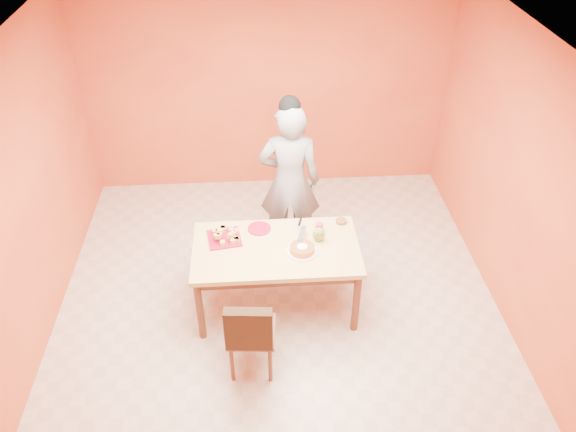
{
  "coord_description": "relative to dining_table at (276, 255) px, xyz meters",
  "views": [
    {
      "loc": [
        -0.19,
        -4.0,
        4.2
      ],
      "look_at": [
        0.11,
        0.3,
        1.01
      ],
      "focal_mm": 35.0,
      "sensor_mm": 36.0,
      "label": 1
    }
  ],
  "objects": [
    {
      "name": "egg_ornament",
      "position": [
        0.42,
        0.08,
        0.17
      ],
      "size": [
        0.14,
        0.13,
        0.15
      ],
      "primitive_type": "ellipsoid",
      "rotation": [
        0.0,
        0.0,
        -0.28
      ],
      "color": "olive",
      "rests_on": "dining_table"
    },
    {
      "name": "dining_chair",
      "position": [
        -0.26,
        -0.79,
        -0.19
      ],
      "size": [
        0.45,
        0.52,
        0.91
      ],
      "rotation": [
        0.0,
        0.0,
        -0.09
      ],
      "color": "brown",
      "rests_on": "floor"
    },
    {
      "name": "sponge_cake",
      "position": [
        0.24,
        -0.08,
        0.13
      ],
      "size": [
        0.31,
        0.31,
        0.05
      ],
      "primitive_type": "cylinder",
      "rotation": [
        0.0,
        0.0,
        0.39
      ],
      "color": "orange",
      "rests_on": "white_cake_plate"
    },
    {
      "name": "magenta_glass",
      "position": [
        0.44,
        0.2,
        0.15
      ],
      "size": [
        0.08,
        0.08,
        0.11
      ],
      "primitive_type": "cylinder",
      "rotation": [
        0.0,
        0.0,
        0.05
      ],
      "color": "#CC1E63",
      "rests_on": "dining_table"
    },
    {
      "name": "red_dinner_plate",
      "position": [
        -0.15,
        0.3,
        0.1
      ],
      "size": [
        0.28,
        0.28,
        0.01
      ],
      "primitive_type": "cylinder",
      "rotation": [
        0.0,
        0.0,
        0.26
      ],
      "color": "maroon",
      "rests_on": "dining_table"
    },
    {
      "name": "cake_server",
      "position": [
        0.25,
        0.1,
        0.17
      ],
      "size": [
        0.12,
        0.26,
        0.01
      ],
      "primitive_type": "cube",
      "rotation": [
        0.0,
        0.0,
        -0.28
      ],
      "color": "silver",
      "rests_on": "sponge_cake"
    },
    {
      "name": "pastry_pile",
      "position": [
        -0.5,
        0.16,
        0.16
      ],
      "size": [
        0.28,
        0.28,
        0.09
      ],
      "primitive_type": null,
      "color": "#DCB75E",
      "rests_on": "pastry_platter"
    },
    {
      "name": "ceiling",
      "position": [
        0.02,
        -0.14,
        2.03
      ],
      "size": [
        5.0,
        5.0,
        0.0
      ],
      "primitive_type": "plane",
      "rotation": [
        3.14,
        0.0,
        0.0
      ],
      "color": "white",
      "rests_on": "wall_back"
    },
    {
      "name": "floor",
      "position": [
        0.02,
        -0.14,
        -0.67
      ],
      "size": [
        5.0,
        5.0,
        0.0
      ],
      "primitive_type": "plane",
      "color": "beige",
      "rests_on": "ground"
    },
    {
      "name": "person",
      "position": [
        0.19,
        0.9,
        0.25
      ],
      "size": [
        0.7,
        0.49,
        1.83
      ],
      "primitive_type": "imported",
      "rotation": [
        0.0,
        0.0,
        3.06
      ],
      "color": "gray",
      "rests_on": "floor"
    },
    {
      "name": "wall_back",
      "position": [
        0.02,
        2.36,
        0.68
      ],
      "size": [
        4.5,
        0.0,
        4.5
      ],
      "primitive_type": "plane",
      "rotation": [
        1.57,
        0.0,
        0.0
      ],
      "color": "#D66431",
      "rests_on": "floor"
    },
    {
      "name": "checker_tin",
      "position": [
        0.68,
        0.35,
        0.11
      ],
      "size": [
        0.12,
        0.12,
        0.03
      ],
      "primitive_type": "cylinder",
      "rotation": [
        0.0,
        0.0,
        0.11
      ],
      "color": "#3C2610",
      "rests_on": "dining_table"
    },
    {
      "name": "pastry_platter",
      "position": [
        -0.5,
        0.16,
        0.1
      ],
      "size": [
        0.36,
        0.36,
        0.02
      ],
      "primitive_type": "cube",
      "rotation": [
        0.0,
        0.0,
        0.16
      ],
      "color": "maroon",
      "rests_on": "dining_table"
    },
    {
      "name": "wall_right",
      "position": [
        2.27,
        -0.14,
        0.68
      ],
      "size": [
        0.0,
        5.0,
        5.0
      ],
      "primitive_type": "plane",
      "rotation": [
        1.57,
        0.0,
        -1.57
      ],
      "color": "#D66431",
      "rests_on": "floor"
    },
    {
      "name": "dining_table",
      "position": [
        0.0,
        0.0,
        0.0
      ],
      "size": [
        1.6,
        0.9,
        0.76
      ],
      "color": "tan",
      "rests_on": "floor"
    },
    {
      "name": "wall_left",
      "position": [
        -2.23,
        -0.14,
        0.68
      ],
      "size": [
        0.0,
        5.0,
        5.0
      ],
      "primitive_type": "plane",
      "rotation": [
        1.57,
        0.0,
        1.57
      ],
      "color": "#D66431",
      "rests_on": "floor"
    },
    {
      "name": "white_cake_plate",
      "position": [
        0.24,
        -0.08,
        0.1
      ],
      "size": [
        0.34,
        0.34,
        0.01
      ],
      "primitive_type": "cylinder",
      "rotation": [
        0.0,
        0.0,
        -0.19
      ],
      "color": "silver",
      "rests_on": "dining_table"
    }
  ]
}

